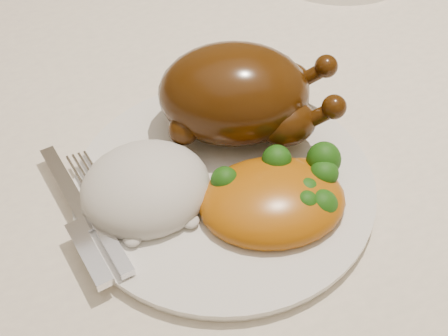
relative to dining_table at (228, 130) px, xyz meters
name	(u,v)px	position (x,y,z in m)	size (l,w,h in m)	color
dining_table	(228,130)	(0.00, 0.00, 0.00)	(1.60, 0.90, 0.76)	brown
tablecloth	(228,87)	(0.00, 0.00, 0.07)	(1.73, 1.03, 0.18)	beige
dinner_plate	(224,186)	(-0.08, -0.18, 0.11)	(0.29, 0.29, 0.01)	white
roast_chicken	(239,94)	(-0.03, -0.11, 0.16)	(0.21, 0.16, 0.10)	#452307
rice_mound	(146,188)	(-0.15, -0.17, 0.13)	(0.13, 0.11, 0.07)	silver
mac_and_cheese	(282,195)	(-0.04, -0.22, 0.13)	(0.16, 0.14, 0.06)	#AF610B
cutlery	(91,227)	(-0.21, -0.18, 0.12)	(0.05, 0.18, 0.01)	silver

